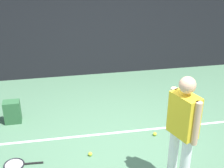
# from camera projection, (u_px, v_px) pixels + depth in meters

# --- Properties ---
(ground_plane) EXTENTS (12.00, 12.00, 0.00)m
(ground_plane) POSITION_uv_depth(u_px,v_px,m) (116.00, 148.00, 5.56)
(ground_plane) COLOR #4C7556
(back_fence) EXTENTS (10.00, 0.10, 2.28)m
(back_fence) POSITION_uv_depth(u_px,v_px,m) (93.00, 29.00, 7.68)
(back_fence) COLOR black
(back_fence) RESTS_ON ground
(court_line) EXTENTS (9.00, 0.05, 0.00)m
(court_line) POSITION_uv_depth(u_px,v_px,m) (112.00, 133.00, 5.94)
(court_line) COLOR white
(court_line) RESTS_ON ground
(tennis_player) EXTENTS (0.36, 0.49, 1.70)m
(tennis_player) POSITION_uv_depth(u_px,v_px,m) (183.00, 127.00, 4.41)
(tennis_player) COLOR white
(tennis_player) RESTS_ON ground
(tennis_racket) EXTENTS (0.62, 0.34, 0.03)m
(tennis_racket) POSITION_uv_depth(u_px,v_px,m) (16.00, 165.00, 5.17)
(tennis_racket) COLOR black
(tennis_racket) RESTS_ON ground
(backpack) EXTENTS (0.30, 0.28, 0.44)m
(backpack) POSITION_uv_depth(u_px,v_px,m) (12.00, 112.00, 6.18)
(backpack) COLOR #2D6038
(backpack) RESTS_ON ground
(tennis_ball_by_fence) EXTENTS (0.07, 0.07, 0.07)m
(tennis_ball_by_fence) POSITION_uv_depth(u_px,v_px,m) (90.00, 154.00, 5.37)
(tennis_ball_by_fence) COLOR #CCE033
(tennis_ball_by_fence) RESTS_ON ground
(tennis_ball_mid_court) EXTENTS (0.07, 0.07, 0.07)m
(tennis_ball_mid_court) POSITION_uv_depth(u_px,v_px,m) (155.00, 134.00, 5.86)
(tennis_ball_mid_court) COLOR #CCE033
(tennis_ball_mid_court) RESTS_ON ground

